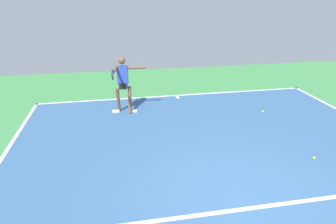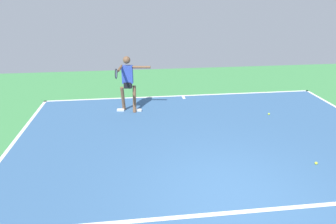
# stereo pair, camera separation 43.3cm
# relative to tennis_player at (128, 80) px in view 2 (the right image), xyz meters

# --- Properties ---
(ground_plane) EXTENTS (20.66, 20.66, 0.00)m
(ground_plane) POSITION_rel_tennis_player_xyz_m (-2.03, 4.75, -1.08)
(ground_plane) COLOR #428E4C
(court_surface) EXTENTS (10.25, 12.28, 0.00)m
(court_surface) POSITION_rel_tennis_player_xyz_m (-2.03, 4.75, -1.07)
(court_surface) COLOR #38608E
(court_surface) RESTS_ON ground_plane
(court_line_baseline_near) EXTENTS (10.25, 0.10, 0.01)m
(court_line_baseline_near) POSITION_rel_tennis_player_xyz_m (-2.03, -1.34, -1.07)
(court_line_baseline_near) COLOR white
(court_line_baseline_near) RESTS_ON ground_plane
(court_line_service) EXTENTS (7.69, 0.10, 0.01)m
(court_line_service) POSITION_rel_tennis_player_xyz_m (-2.03, 5.07, -1.07)
(court_line_service) COLOR white
(court_line_service) RESTS_ON ground_plane
(court_line_centre_mark) EXTENTS (0.10, 0.30, 0.01)m
(court_line_centre_mark) POSITION_rel_tennis_player_xyz_m (-2.03, -1.14, -1.07)
(court_line_centre_mark) COLOR white
(court_line_centre_mark) RESTS_ON ground_plane
(tennis_player) EXTENTS (1.15, 1.23, 1.85)m
(tennis_player) POSITION_rel_tennis_player_xyz_m (0.00, 0.00, 0.00)
(tennis_player) COLOR brown
(tennis_player) RESTS_ON ground_plane
(tennis_ball_near_service_line) EXTENTS (0.07, 0.07, 0.07)m
(tennis_ball_near_service_line) POSITION_rel_tennis_player_xyz_m (-4.49, 0.84, -1.04)
(tennis_ball_near_service_line) COLOR #C6E53D
(tennis_ball_near_service_line) RESTS_ON ground_plane
(tennis_ball_far_corner) EXTENTS (0.07, 0.07, 0.07)m
(tennis_ball_far_corner) POSITION_rel_tennis_player_xyz_m (-4.30, 3.76, -1.04)
(tennis_ball_far_corner) COLOR #CCE033
(tennis_ball_far_corner) RESTS_ON ground_plane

